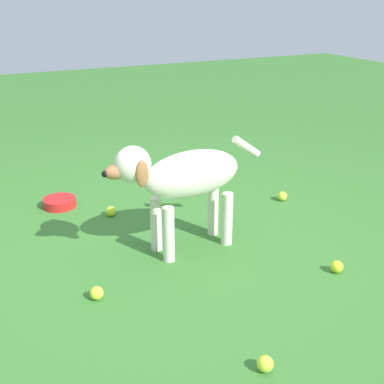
{
  "coord_description": "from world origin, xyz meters",
  "views": [
    {
      "loc": [
        -0.87,
        -2.28,
        1.38
      ],
      "look_at": [
        0.25,
        0.04,
        0.34
      ],
      "focal_mm": 47.37,
      "sensor_mm": 36.0,
      "label": 1
    }
  ],
  "objects_px": {
    "tennis_ball_2": "(265,364)",
    "dog": "(183,178)",
    "tennis_ball_1": "(337,267)",
    "tennis_ball_0": "(97,293)",
    "tennis_ball_4": "(111,211)",
    "water_bowl": "(59,202)",
    "tennis_ball_3": "(282,196)"
  },
  "relations": [
    {
      "from": "dog",
      "to": "tennis_ball_4",
      "type": "xyz_separation_m",
      "value": [
        -0.24,
        0.61,
        -0.4
      ]
    },
    {
      "from": "tennis_ball_0",
      "to": "tennis_ball_3",
      "type": "bearing_deg",
      "value": 22.15
    },
    {
      "from": "tennis_ball_1",
      "to": "tennis_ball_3",
      "type": "height_order",
      "value": "same"
    },
    {
      "from": "dog",
      "to": "water_bowl",
      "type": "bearing_deg",
      "value": -66.12
    },
    {
      "from": "tennis_ball_1",
      "to": "tennis_ball_2",
      "type": "distance_m",
      "value": 0.87
    },
    {
      "from": "tennis_ball_2",
      "to": "tennis_ball_4",
      "type": "xyz_separation_m",
      "value": [
        -0.1,
        1.64,
        0.0
      ]
    },
    {
      "from": "tennis_ball_4",
      "to": "tennis_ball_3",
      "type": "bearing_deg",
      "value": -13.37
    },
    {
      "from": "tennis_ball_3",
      "to": "tennis_ball_4",
      "type": "xyz_separation_m",
      "value": [
        -1.15,
        0.27,
        0.0
      ]
    },
    {
      "from": "tennis_ball_2",
      "to": "tennis_ball_0",
      "type": "bearing_deg",
      "value": 120.59
    },
    {
      "from": "tennis_ball_2",
      "to": "dog",
      "type": "bearing_deg",
      "value": 82.6
    },
    {
      "from": "dog",
      "to": "tennis_ball_0",
      "type": "bearing_deg",
      "value": 20.1
    },
    {
      "from": "tennis_ball_4",
      "to": "water_bowl",
      "type": "bearing_deg",
      "value": 131.73
    },
    {
      "from": "water_bowl",
      "to": "tennis_ball_2",
      "type": "bearing_deg",
      "value": -79.25
    },
    {
      "from": "dog",
      "to": "tennis_ball_3",
      "type": "height_order",
      "value": "dog"
    },
    {
      "from": "dog",
      "to": "tennis_ball_2",
      "type": "bearing_deg",
      "value": 77.5
    },
    {
      "from": "tennis_ball_0",
      "to": "tennis_ball_2",
      "type": "bearing_deg",
      "value": -59.41
    },
    {
      "from": "tennis_ball_1",
      "to": "tennis_ball_4",
      "type": "bearing_deg",
      "value": 125.38
    },
    {
      "from": "dog",
      "to": "tennis_ball_2",
      "type": "relative_size",
      "value": 14.62
    },
    {
      "from": "tennis_ball_0",
      "to": "water_bowl",
      "type": "distance_m",
      "value": 1.18
    },
    {
      "from": "tennis_ball_2",
      "to": "tennis_ball_3",
      "type": "xyz_separation_m",
      "value": [
        1.05,
        1.37,
        0.0
      ]
    },
    {
      "from": "tennis_ball_4",
      "to": "tennis_ball_2",
      "type": "bearing_deg",
      "value": -86.45
    },
    {
      "from": "tennis_ball_3",
      "to": "water_bowl",
      "type": "relative_size",
      "value": 0.3
    },
    {
      "from": "water_bowl",
      "to": "tennis_ball_4",
      "type": "bearing_deg",
      "value": -48.27
    },
    {
      "from": "dog",
      "to": "tennis_ball_3",
      "type": "bearing_deg",
      "value": -164.97
    },
    {
      "from": "tennis_ball_1",
      "to": "tennis_ball_4",
      "type": "relative_size",
      "value": 1.0
    },
    {
      "from": "tennis_ball_0",
      "to": "tennis_ball_2",
      "type": "xyz_separation_m",
      "value": [
        0.45,
        -0.76,
        0.0
      ]
    },
    {
      "from": "tennis_ball_3",
      "to": "tennis_ball_4",
      "type": "distance_m",
      "value": 1.18
    },
    {
      "from": "tennis_ball_0",
      "to": "tennis_ball_4",
      "type": "bearing_deg",
      "value": 68.55
    },
    {
      "from": "tennis_ball_2",
      "to": "tennis_ball_4",
      "type": "bearing_deg",
      "value": 93.55
    },
    {
      "from": "tennis_ball_3",
      "to": "tennis_ball_4",
      "type": "height_order",
      "value": "same"
    },
    {
      "from": "dog",
      "to": "tennis_ball_4",
      "type": "relative_size",
      "value": 14.62
    },
    {
      "from": "tennis_ball_3",
      "to": "water_bowl",
      "type": "distance_m",
      "value": 1.53
    }
  ]
}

